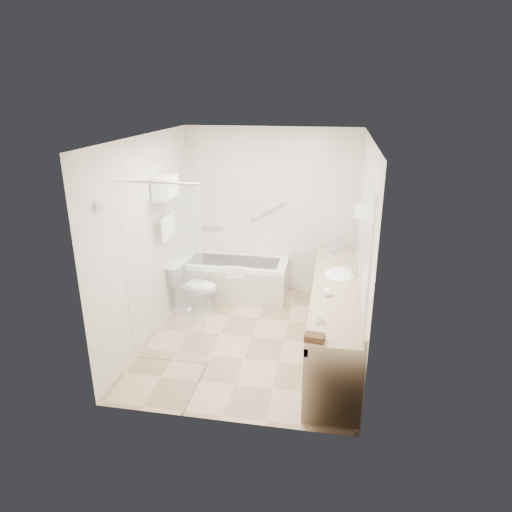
% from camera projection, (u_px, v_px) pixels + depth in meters
% --- Properties ---
extents(floor, '(3.20, 3.20, 0.00)m').
position_uv_depth(floor, '(252.00, 337.00, 5.86)').
color(floor, tan).
rests_on(floor, ground).
extents(ceiling, '(2.60, 3.20, 0.10)m').
position_uv_depth(ceiling, '(251.00, 137.00, 5.00)').
color(ceiling, white).
rests_on(ceiling, wall_back).
extents(wall_back, '(2.60, 0.10, 2.50)m').
position_uv_depth(wall_back, '(271.00, 212.00, 6.91)').
color(wall_back, silver).
rests_on(wall_back, ground).
extents(wall_front, '(2.60, 0.10, 2.50)m').
position_uv_depth(wall_front, '(218.00, 303.00, 3.95)').
color(wall_front, silver).
rests_on(wall_front, ground).
extents(wall_left, '(0.10, 3.20, 2.50)m').
position_uv_depth(wall_left, '(148.00, 239.00, 5.64)').
color(wall_left, silver).
rests_on(wall_left, ground).
extents(wall_right, '(0.10, 3.20, 2.50)m').
position_uv_depth(wall_right, '(363.00, 251.00, 5.22)').
color(wall_right, silver).
rests_on(wall_right, ground).
extents(bathtub, '(1.60, 0.73, 0.59)m').
position_uv_depth(bathtub, '(235.00, 278.00, 6.99)').
color(bathtub, white).
rests_on(bathtub, floor).
extents(grab_bar_short, '(0.40, 0.03, 0.03)m').
position_uv_depth(grab_bar_short, '(210.00, 228.00, 7.13)').
color(grab_bar_short, silver).
rests_on(grab_bar_short, wall_back).
extents(grab_bar_long, '(0.53, 0.03, 0.33)m').
position_uv_depth(grab_bar_long, '(267.00, 212.00, 6.88)').
color(grab_bar_long, silver).
rests_on(grab_bar_long, wall_back).
extents(shower_enclosure, '(0.96, 0.91, 2.11)m').
position_uv_depth(shower_enclosure, '(176.00, 286.00, 4.74)').
color(shower_enclosure, silver).
rests_on(shower_enclosure, floor).
extents(towel_shelf, '(0.24, 0.55, 0.81)m').
position_uv_depth(towel_shelf, '(166.00, 193.00, 5.77)').
color(towel_shelf, silver).
rests_on(towel_shelf, wall_left).
extents(vanity_counter, '(0.55, 2.70, 0.95)m').
position_uv_depth(vanity_counter, '(335.00, 303.00, 5.33)').
color(vanity_counter, tan).
rests_on(vanity_counter, floor).
extents(sink, '(0.40, 0.52, 0.14)m').
position_uv_depth(sink, '(339.00, 276.00, 5.64)').
color(sink, white).
rests_on(sink, vanity_counter).
extents(faucet, '(0.03, 0.03, 0.14)m').
position_uv_depth(faucet, '(352.00, 269.00, 5.57)').
color(faucet, silver).
rests_on(faucet, vanity_counter).
extents(mirror, '(0.02, 2.00, 1.20)m').
position_uv_depth(mirror, '(365.00, 230.00, 4.98)').
color(mirror, '#B3B8C0').
rests_on(mirror, wall_right).
extents(hairdryer_unit, '(0.08, 0.10, 0.18)m').
position_uv_depth(hairdryer_unit, '(357.00, 211.00, 6.13)').
color(hairdryer_unit, white).
rests_on(hairdryer_unit, wall_right).
extents(toilet, '(0.74, 0.46, 0.69)m').
position_uv_depth(toilet, '(194.00, 288.00, 6.46)').
color(toilet, white).
rests_on(toilet, floor).
extents(amenity_basket, '(0.19, 0.14, 0.06)m').
position_uv_depth(amenity_basket, '(315.00, 338.00, 4.12)').
color(amenity_basket, '#422A17').
rests_on(amenity_basket, vanity_counter).
extents(soap_bottle_a, '(0.08, 0.15, 0.06)m').
position_uv_depth(soap_bottle_a, '(319.00, 319.00, 4.46)').
color(soap_bottle_a, white).
rests_on(soap_bottle_a, vanity_counter).
extents(soap_bottle_b, '(0.14, 0.16, 0.10)m').
position_uv_depth(soap_bottle_b, '(328.00, 291.00, 5.02)').
color(soap_bottle_b, white).
rests_on(soap_bottle_b, vanity_counter).
extents(water_bottle_left, '(0.06, 0.06, 0.19)m').
position_uv_depth(water_bottle_left, '(332.00, 259.00, 5.89)').
color(water_bottle_left, silver).
rests_on(water_bottle_left, vanity_counter).
extents(water_bottle_mid, '(0.06, 0.06, 0.20)m').
position_uv_depth(water_bottle_mid, '(335.00, 249.00, 6.24)').
color(water_bottle_mid, silver).
rests_on(water_bottle_mid, vanity_counter).
extents(water_bottle_right, '(0.06, 0.06, 0.19)m').
position_uv_depth(water_bottle_right, '(338.00, 246.00, 6.36)').
color(water_bottle_right, silver).
rests_on(water_bottle_right, vanity_counter).
extents(drinking_glass_near, '(0.10, 0.10, 0.10)m').
position_uv_depth(drinking_glass_near, '(334.00, 251.00, 6.28)').
color(drinking_glass_near, silver).
rests_on(drinking_glass_near, vanity_counter).
extents(drinking_glass_far, '(0.08, 0.08, 0.10)m').
position_uv_depth(drinking_glass_far, '(324.00, 254.00, 6.17)').
color(drinking_glass_far, silver).
rests_on(drinking_glass_far, vanity_counter).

